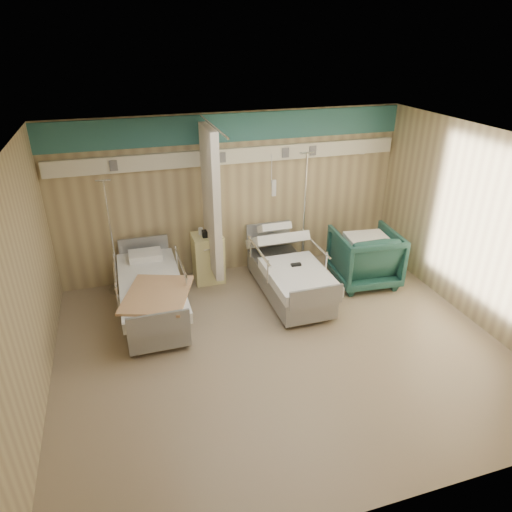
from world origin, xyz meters
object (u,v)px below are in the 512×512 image
Objects in this scene: iv_stand_right at (303,246)px; iv_stand_left at (117,269)px; visitor_armchair at (365,257)px; bed_left at (152,299)px; bed_right at (289,278)px; bedside_cabinet at (208,258)px.

iv_stand_right is 3.27m from iv_stand_left.
bed_left is at bearing 5.50° from visitor_armchair.
iv_stand_left is (-0.48, 0.98, 0.08)m from bed_left.
iv_stand_right is 1.11× the size of iv_stand_left.
iv_stand_left is at bearing 160.00° from bed_right.
iv_stand_left is (-4.08, 0.94, -0.08)m from visitor_armchair.
bed_right and bed_left have the same top height.
bedside_cabinet is at bearing 40.60° from bed_left.
bed_left is 2.54× the size of bedside_cabinet.
iv_stand_right reaches higher than visitor_armchair.
bed_left is 1.12× the size of iv_stand_left.
iv_stand_right is (0.59, 0.85, 0.13)m from bed_right.
bed_left is 2.92m from iv_stand_right.
bedside_cabinet is 0.81× the size of visitor_armchair.
iv_stand_left is (-2.68, 0.98, 0.08)m from bed_right.
bed_right is at bearing -124.74° from iv_stand_right.
iv_stand_left is at bearing -8.06° from visitor_armchair.
bed_right is at bearing 0.00° from bed_left.
bed_right is 2.20m from bed_left.
bed_right is 1.12× the size of iv_stand_left.
bedside_cabinet is at bearing -2.83° from iv_stand_left.
iv_stand_left reaches higher than bed_left.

